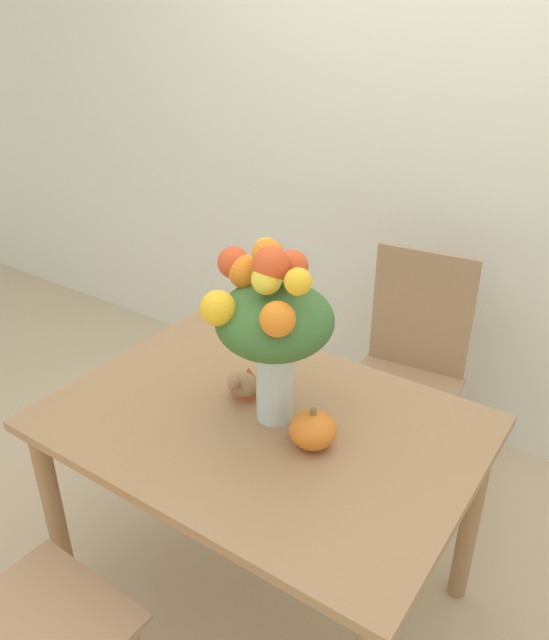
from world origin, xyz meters
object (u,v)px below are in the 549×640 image
object	(u,v)px
flower_vase	(272,318)
turkey_figurine	(246,382)
dining_chair_near_window	(407,372)
pumpkin	(313,429)

from	to	relation	value
flower_vase	turkey_figurine	xyz separation A→B (m)	(-0.13, 0.05, -0.28)
turkey_figurine	dining_chair_near_window	size ratio (longest dim) A/B	0.15
pumpkin	turkey_figurine	bearing A→B (deg)	162.02
pumpkin	dining_chair_near_window	bearing A→B (deg)	94.82
flower_vase	turkey_figurine	world-z (taller)	flower_vase
flower_vase	dining_chair_near_window	xyz separation A→B (m)	(0.09, 0.81, -0.57)
pumpkin	dining_chair_near_window	world-z (taller)	dining_chair_near_window
flower_vase	pumpkin	world-z (taller)	flower_vase
turkey_figurine	flower_vase	bearing A→B (deg)	-22.36
flower_vase	dining_chair_near_window	size ratio (longest dim) A/B	0.57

